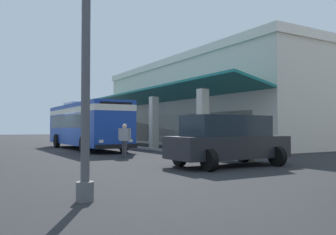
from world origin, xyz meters
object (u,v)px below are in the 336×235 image
at_px(potted_palm, 107,134).
at_px(lot_light_pole, 86,15).
at_px(transit_bus, 86,123).
at_px(parked_suv_charcoal, 227,140).
at_px(pedestrian, 125,139).

distance_m(potted_palm, lot_light_pole, 27.15).
bearing_deg(transit_bus, potted_palm, 150.06).
relative_size(potted_palm, lot_light_pole, 0.42).
distance_m(parked_suv_charcoal, lot_light_pole, 8.17).
relative_size(transit_bus, pedestrian, 6.62).
bearing_deg(parked_suv_charcoal, transit_bus, -173.94).
distance_m(transit_bus, parked_suv_charcoal, 13.58).
height_order(potted_palm, lot_light_pole, lot_light_pole).
bearing_deg(potted_palm, parked_suv_charcoal, -8.42).
bearing_deg(transit_bus, pedestrian, -3.37).
bearing_deg(lot_light_pole, parked_suv_charcoal, 117.98).
height_order(transit_bus, lot_light_pole, lot_light_pole).
distance_m(transit_bus, potted_palm, 9.29).
xyz_separation_m(transit_bus, lot_light_pole, (17.08, -5.35, 1.97)).
relative_size(parked_suv_charcoal, pedestrian, 2.85).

